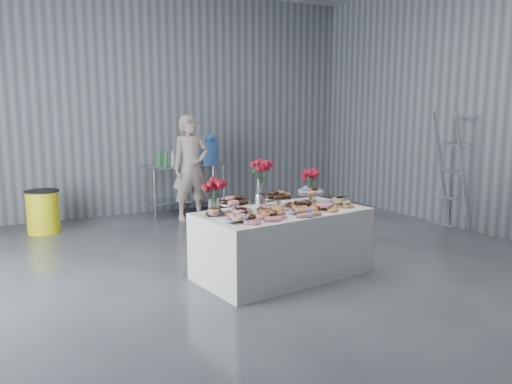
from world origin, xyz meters
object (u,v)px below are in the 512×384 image
prep_table (186,179)px  stepladder (452,171)px  trash_barrel (43,212)px  person (191,168)px  display_table (282,243)px  water_jug (211,149)px

prep_table → stepladder: bearing=-44.6°
trash_barrel → stepladder: (5.67, -2.76, 0.61)m
person → display_table: bearing=-93.2°
prep_table → water_jug: bearing=-0.0°
prep_table → stepladder: (3.22, -3.17, 0.32)m
trash_barrel → prep_table: bearing=9.6°
water_jug → trash_barrel: size_ratio=0.84×
water_jug → stepladder: size_ratio=0.30×
person → stepladder: bearing=-39.7°
prep_table → water_jug: size_ratio=2.71×
display_table → trash_barrel: size_ratio=2.89×
person → stepladder: 4.22m
display_table → person: (0.11, 3.28, 0.52)m
water_jug → trash_barrel: water_jug is taller
person → prep_table: bearing=79.3°
person → trash_barrel: 2.43m
stepladder → display_table: bearing=-169.1°
prep_table → display_table: bearing=-93.0°
display_table → person: size_ratio=1.06×
water_jug → trash_barrel: (-2.95, -0.41, -0.82)m
person → stepladder: (3.31, -2.62, 0.04)m
person → trash_barrel: person is taller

